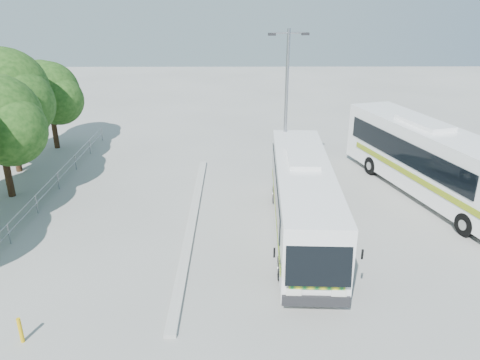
{
  "coord_description": "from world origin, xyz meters",
  "views": [
    {
      "loc": [
        -0.16,
        -17.79,
        10.24
      ],
      "look_at": [
        -0.02,
        2.99,
        1.74
      ],
      "focal_mm": 35.0,
      "sensor_mm": 36.0,
      "label": 1
    }
  ],
  "objects_px": {
    "bollard": "(21,330)",
    "lamppost": "(286,104)",
    "tree_far_e": "(50,92)",
    "coach_main": "(303,198)",
    "coach_adjacent": "(433,161)",
    "tree_far_d": "(6,92)"
  },
  "relations": [
    {
      "from": "tree_far_d",
      "to": "coach_main",
      "type": "xyz_separation_m",
      "value": [
        16.04,
        -7.93,
        -3.06
      ]
    },
    {
      "from": "tree_far_d",
      "to": "lamppost",
      "type": "xyz_separation_m",
      "value": [
        15.72,
        -2.55,
        -0.15
      ]
    },
    {
      "from": "coach_main",
      "to": "lamppost",
      "type": "relative_size",
      "value": 1.37
    },
    {
      "from": "tree_far_d",
      "to": "coach_main",
      "type": "relative_size",
      "value": 0.63
    },
    {
      "from": "tree_far_d",
      "to": "bollard",
      "type": "relative_size",
      "value": 8.26
    },
    {
      "from": "coach_adjacent",
      "to": "lamppost",
      "type": "bearing_deg",
      "value": 154.05
    },
    {
      "from": "tree_far_d",
      "to": "coach_adjacent",
      "type": "xyz_separation_m",
      "value": [
        23.32,
        -3.85,
        -2.82
      ]
    },
    {
      "from": "tree_far_e",
      "to": "bollard",
      "type": "height_order",
      "value": "tree_far_e"
    },
    {
      "from": "coach_adjacent",
      "to": "tree_far_d",
      "type": "bearing_deg",
      "value": 154.36
    },
    {
      "from": "tree_far_e",
      "to": "coach_adjacent",
      "type": "relative_size",
      "value": 0.44
    },
    {
      "from": "tree_far_d",
      "to": "tree_far_e",
      "type": "height_order",
      "value": "tree_far_d"
    },
    {
      "from": "tree_far_e",
      "to": "bollard",
      "type": "bearing_deg",
      "value": -73.53
    },
    {
      "from": "tree_far_d",
      "to": "coach_adjacent",
      "type": "height_order",
      "value": "tree_far_d"
    },
    {
      "from": "coach_main",
      "to": "coach_adjacent",
      "type": "distance_m",
      "value": 8.35
    },
    {
      "from": "coach_main",
      "to": "bollard",
      "type": "xyz_separation_m",
      "value": [
        -9.62,
        -6.97,
        -1.31
      ]
    },
    {
      "from": "lamppost",
      "to": "coach_adjacent",
      "type": "bearing_deg",
      "value": -17.21
    },
    {
      "from": "bollard",
      "to": "tree_far_e",
      "type": "bearing_deg",
      "value": 106.47
    },
    {
      "from": "tree_far_e",
      "to": "coach_main",
      "type": "relative_size",
      "value": 0.51
    },
    {
      "from": "bollard",
      "to": "lamppost",
      "type": "bearing_deg",
      "value": 53.02
    },
    {
      "from": "lamppost",
      "to": "coach_main",
      "type": "bearing_deg",
      "value": -94.1
    },
    {
      "from": "coach_main",
      "to": "bollard",
      "type": "distance_m",
      "value": 11.95
    },
    {
      "from": "tree_far_e",
      "to": "lamppost",
      "type": "relative_size",
      "value": 0.7
    }
  ]
}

